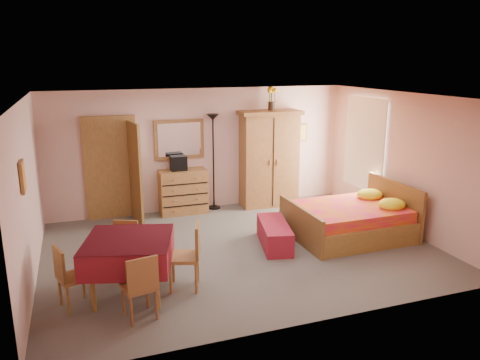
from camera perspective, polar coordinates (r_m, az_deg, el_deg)
name	(u,v)px	position (r m, az deg, el deg)	size (l,w,h in m)	color
floor	(240,249)	(8.17, 0.04, -8.39)	(6.50, 6.50, 0.00)	#656259
ceiling	(240,97)	(7.55, 0.05, 10.11)	(6.50, 6.50, 0.00)	brown
wall_back	(201,150)	(10.09, -4.72, 3.72)	(6.50, 0.10, 2.60)	#D3A499
wall_front	(312,225)	(5.56, 8.74, -5.39)	(6.50, 0.10, 2.60)	#D3A499
wall_left	(27,194)	(7.37, -24.51, -1.60)	(0.10, 5.00, 2.60)	#D3A499
wall_right	(403,162)	(9.33, 19.21, 2.07)	(0.10, 5.00, 2.60)	#D3A499
doorway	(111,169)	(9.82, -15.42, 1.30)	(1.06, 0.12, 2.15)	#9E6B35
window	(365,144)	(10.23, 14.95, 4.28)	(0.08, 1.40, 1.95)	white
picture_left	(22,177)	(6.69, -24.99, 0.37)	(0.04, 0.32, 0.42)	orange
picture_back	(301,133)	(10.85, 7.42, 5.75)	(0.30, 0.04, 0.40)	#D8BF59
chest_of_drawers	(183,192)	(9.96, -6.95, -1.40)	(0.99, 0.49, 0.93)	#A36A37
wall_mirror	(179,139)	(9.93, -7.41, 4.94)	(1.06, 0.06, 0.84)	silver
stereo	(179,163)	(9.80, -7.51, 2.05)	(0.33, 0.24, 0.31)	black
floor_lamp	(213,162)	(10.06, -3.26, 2.18)	(0.26, 0.26, 2.07)	black
wardrobe	(269,159)	(10.33, 3.51, 2.62)	(1.35, 0.69, 2.11)	#9A6334
sunflower_vase	(271,98)	(10.20, 3.85, 9.91)	(0.20, 0.20, 0.51)	yellow
bed	(349,211)	(8.80, 13.11, -3.75)	(2.07, 1.63, 0.96)	#E0154A
bench	(274,234)	(8.27, 4.21, -6.62)	(0.45, 1.22, 0.41)	maroon
dining_table	(130,267)	(6.69, -13.28, -10.30)	(1.14, 1.14, 0.83)	maroon
chair_south	(139,285)	(6.12, -12.25, -12.45)	(0.40, 0.40, 0.87)	brown
chair_north	(124,250)	(7.27, -13.99, -8.31)	(0.38, 0.38, 0.83)	#A26736
chair_west	(75,276)	(6.60, -19.51, -11.01)	(0.39, 0.39, 0.86)	#A97639
chair_east	(184,256)	(6.74, -6.84, -9.20)	(0.44, 0.44, 0.96)	#AF743B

